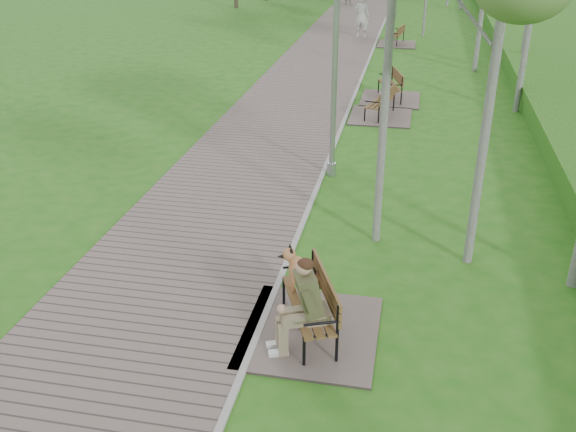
{
  "coord_description": "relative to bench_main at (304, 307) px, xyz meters",
  "views": [
    {
      "loc": [
        1.9,
        -2.38,
        5.53
      ],
      "look_at": [
        0.12,
        6.43,
        1.16
      ],
      "focal_mm": 40.0,
      "sensor_mm": 36.0,
      "label": 1
    }
  ],
  "objects": [
    {
      "name": "bench_second",
      "position": [
        0.3,
        10.69,
        -0.27
      ],
      "size": [
        1.74,
        1.93,
        1.07
      ],
      "color": "#71625B",
      "rests_on": "ground"
    },
    {
      "name": "walkway",
      "position": [
        -2.39,
        16.49,
        -0.45
      ],
      "size": [
        3.5,
        67.0,
        0.04
      ],
      "primitive_type": "cube",
      "color": "#71625B",
      "rests_on": "ground"
    },
    {
      "name": "bench_third",
      "position": [
        0.47,
        12.6,
        -0.26
      ],
      "size": [
        1.81,
        2.02,
        1.11
      ],
      "color": "#71625B",
      "rests_on": "ground"
    },
    {
      "name": "bench_main",
      "position": [
        0.0,
        0.0,
        0.0
      ],
      "size": [
        1.89,
        2.11,
        1.65
      ],
      "color": "#71625B",
      "rests_on": "ground"
    },
    {
      "name": "bench_far",
      "position": [
        0.24,
        21.53,
        -0.28
      ],
      "size": [
        1.63,
        1.81,
        1.0
      ],
      "color": "#71625B",
      "rests_on": "ground"
    },
    {
      "name": "lamp_post_second",
      "position": [
        -0.44,
        6.01,
        1.97
      ],
      "size": [
        0.2,
        0.2,
        5.2
      ],
      "color": "#94969B",
      "rests_on": "ground"
    },
    {
      "name": "pedestrian_near",
      "position": [
        -1.42,
        22.9,
        0.48
      ],
      "size": [
        0.74,
        0.53,
        1.89
      ],
      "primitive_type": "imported",
      "rotation": [
        0.0,
        0.0,
        3.02
      ],
      "color": "silver",
      "rests_on": "ground"
    },
    {
      "name": "kerb",
      "position": [
        -0.64,
        16.49,
        -0.44
      ],
      "size": [
        0.1,
        67.0,
        0.05
      ],
      "primitive_type": "cube",
      "color": "#999993",
      "rests_on": "ground"
    }
  ]
}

